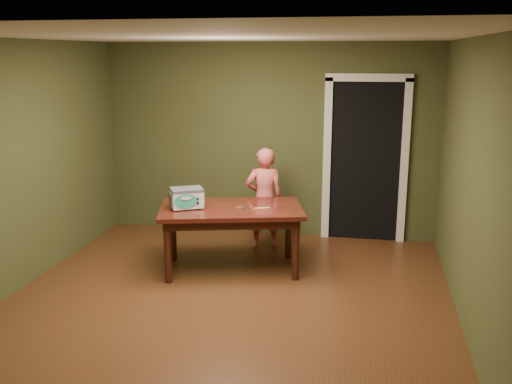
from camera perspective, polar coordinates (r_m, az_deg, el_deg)
floor at (r=5.75m, az=-3.28°, el=-11.53°), size 5.00×5.00×0.00m
room_shell at (r=5.25m, az=-3.54°, el=5.56°), size 4.52×5.02×2.61m
doorway at (r=7.93m, az=10.89°, el=3.34°), size 1.10×0.66×2.25m
dining_table at (r=6.50m, az=-2.49°, el=-2.37°), size 1.78×1.28×0.75m
toy_oven at (r=6.45m, az=-6.94°, el=-0.54°), size 0.43×0.38×0.23m
baking_pan at (r=6.40m, az=-1.66°, el=-1.59°), size 0.10×0.10×0.02m
spatula at (r=6.42m, az=0.62°, el=-1.61°), size 0.18×0.09×0.01m
child at (r=7.24m, az=0.84°, el=-0.65°), size 0.55×0.44×1.31m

